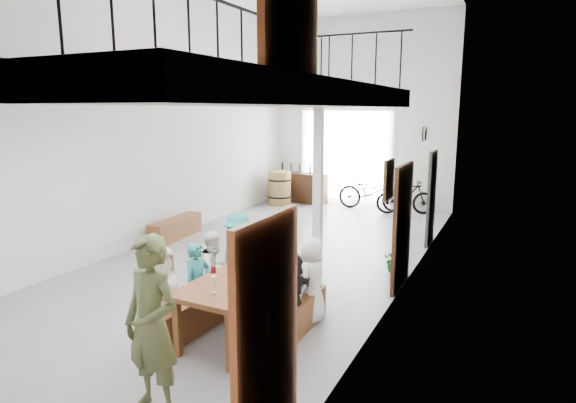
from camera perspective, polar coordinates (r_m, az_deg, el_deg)
The scene contains 24 objects.
floor at distance 9.37m, azimuth -2.93°, elevation -6.80°, with size 12.00×12.00×0.00m, color slate.
room_walls at distance 8.96m, azimuth -3.16°, elevation 15.42°, with size 12.00×12.00×12.00m.
gateway_portal at distance 14.62m, azimuth 6.81°, elevation 5.14°, with size 2.80×0.08×2.80m, color white.
right_wall_decor at distance 6.27m, azimuth 10.60°, elevation 0.58°, with size 0.07×8.28×5.07m.
balcony at distance 5.24m, azimuth -0.46°, elevation 12.18°, with size 1.52×5.62×4.00m.
tasting_table at distance 6.24m, azimuth -4.94°, elevation -9.20°, with size 0.95×2.17×0.79m.
bench_inner at distance 6.75m, azimuth -9.32°, elevation -12.05°, with size 0.32×2.01×0.46m, color brown.
bench_wall at distance 6.22m, azimuth 0.54°, elevation -14.17°, with size 0.24×1.81×0.42m, color brown.
tableware at distance 6.01m, azimuth -6.01°, elevation -7.76°, with size 0.45×1.12×0.35m.
side_bench at distance 11.06m, azimuth -13.16°, elevation -3.10°, with size 0.35×1.61×0.45m, color brown.
oak_barrel at distance 14.48m, azimuth -0.99°, elevation 1.61°, with size 0.70×0.70×1.02m.
serving_counter at distance 14.96m, azimuth 1.47°, elevation 1.69°, with size 1.72×0.48×0.91m, color #3D2312.
counter_bottles at distance 14.88m, azimuth 1.49°, elevation 3.94°, with size 1.45×0.31×0.28m.
guest_left_a at distance 6.09m, azimuth -14.75°, elevation -10.85°, with size 0.61×0.40×1.25m, color silver.
guest_left_b at distance 6.56m, azimuth -10.64°, elevation -9.63°, with size 0.41×0.27×1.14m, color #247578.
guest_left_c at distance 7.06m, azimuth -8.68°, elevation -8.00°, with size 0.56×0.43×1.14m, color silver.
guest_left_d at distance 7.43m, azimuth -5.92°, elevation -6.32°, with size 0.85×0.49×1.31m, color #247578.
guest_right_a at distance 5.63m, azimuth -3.30°, elevation -13.06°, with size 0.66×0.27×1.12m, color #B8311F.
guest_right_b at distance 6.18m, azimuth 0.32°, elevation -10.92°, with size 1.02×0.32×1.10m, color black.
guest_right_c at distance 6.56m, azimuth 2.87°, elevation -9.21°, with size 0.58×0.38×1.18m, color silver.
host_standing at distance 4.79m, azimuth -15.86°, elevation -13.97°, with size 0.63×0.41×1.73m, color #4C5731.
potted_plant at distance 8.81m, azimuth 12.50°, elevation -6.78°, with size 0.38×0.33×0.42m, color #164817.
bicycle_near at distance 13.91m, azimuth 9.86°, elevation 1.09°, with size 0.69×1.97×1.04m, color black.
bicycle_far at distance 13.56m, azimuth 13.79°, elevation 0.53°, with size 0.45×1.60×0.96m, color black.
Camera 1 is at (4.28, -7.84, 2.84)m, focal length 30.00 mm.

